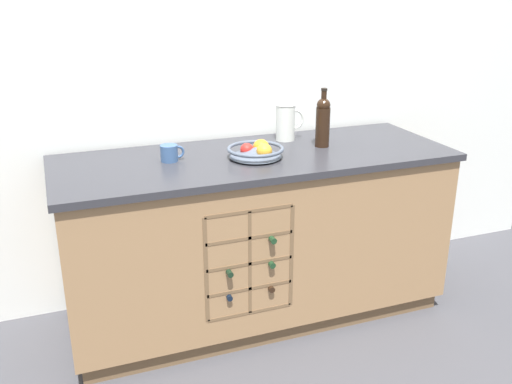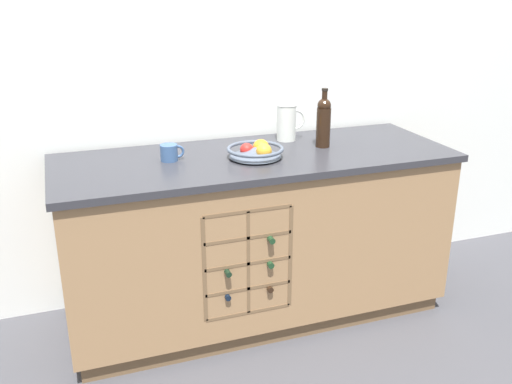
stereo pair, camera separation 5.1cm
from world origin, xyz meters
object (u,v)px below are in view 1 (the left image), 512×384
Objects in this scene: white_pitcher at (286,121)px; ceramic_mug at (170,153)px; fruit_bowl at (256,151)px; standing_wine_bottle at (323,121)px.

white_pitcher is 1.69× the size of ceramic_mug.
fruit_bowl is at bearing -14.15° from ceramic_mug.
white_pitcher reaches higher than ceramic_mug.
white_pitcher is (0.28, 0.27, 0.07)m from fruit_bowl.
ceramic_mug is (-0.41, 0.10, 0.00)m from fruit_bowl.
white_pitcher is at bearing 124.54° from standing_wine_bottle.
fruit_bowl is 0.43m from ceramic_mug.
white_pitcher is 0.65× the size of standing_wine_bottle.
standing_wine_bottle reaches higher than ceramic_mug.
fruit_bowl is 1.42× the size of white_pitcher.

